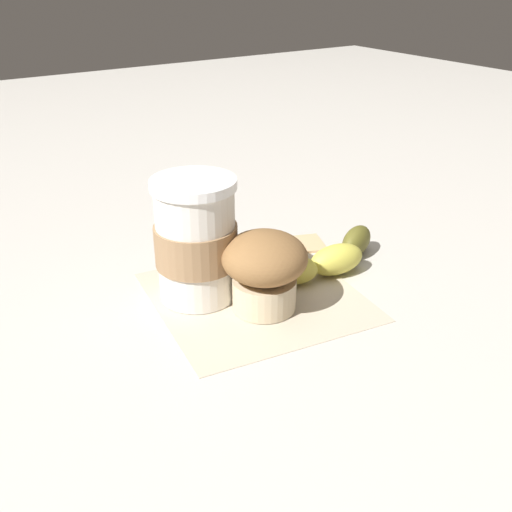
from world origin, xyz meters
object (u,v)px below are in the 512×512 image
(coffee_cup, at_px, (196,240))
(sugar_packet, at_px, (310,242))
(banana, at_px, (331,257))
(muffin, at_px, (264,267))

(coffee_cup, distance_m, sugar_packet, 0.20)
(coffee_cup, relative_size, banana, 0.75)
(coffee_cup, height_order, muffin, coffee_cup)
(banana, bearing_deg, sugar_packet, 69.29)
(muffin, bearing_deg, banana, 12.67)
(coffee_cup, xyz_separation_m, sugar_packet, (0.18, 0.03, -0.06))
(banana, xyz_separation_m, sugar_packet, (0.03, 0.07, -0.02))
(coffee_cup, height_order, sugar_packet, coffee_cup)
(muffin, distance_m, banana, 0.12)
(muffin, relative_size, sugar_packet, 1.79)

